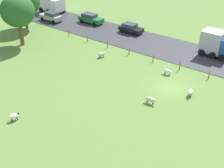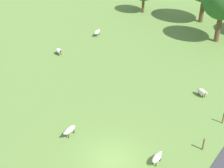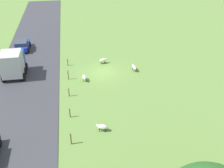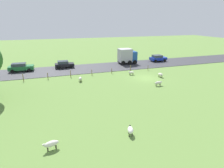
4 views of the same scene
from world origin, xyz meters
TOP-DOWN VIEW (x-y plane):
  - ground_plane at (0.00, 0.00)m, footprint 160.00×160.00m
  - sheep_0 at (-14.65, 9.28)m, footprint 1.09×0.74m
  - sheep_1 at (-4.23, 0.11)m, footprint 0.53×1.32m
  - sheep_2 at (1.59, 11.25)m, footprint 1.16×0.78m
  - sheep_4 at (-14.54, 15.91)m, footprint 0.68×1.28m
  - sheep_5 at (2.55, 1.66)m, footprint 0.49×1.18m
  - tree_0 at (-2.01, 23.49)m, footprint 4.85×4.85m
  - fence_post_2 at (4.55, 4.83)m, footprint 0.12×0.12m
  - fence_post_3 at (4.55, 8.67)m, footprint 0.12×0.12m

SIDE VIEW (x-z plane):
  - ground_plane at x=0.00m, z-range 0.00..0.00m
  - sheep_5 at x=2.55m, z-range 0.13..0.84m
  - sheep_0 at x=-14.65m, z-range 0.12..0.85m
  - sheep_1 at x=-4.23m, z-range 0.13..0.86m
  - sheep_2 at x=1.59m, z-range 0.13..0.87m
  - sheep_4 at x=-14.54m, z-range 0.14..0.87m
  - fence_post_2 at x=4.55m, z-range 0.00..1.05m
  - fence_post_3 at x=4.55m, z-range 0.00..1.10m
  - tree_0 at x=-2.01m, z-range 1.39..8.89m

